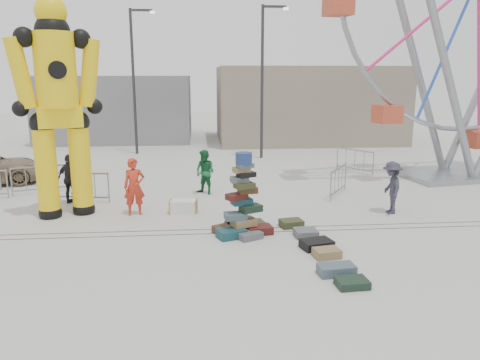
{
  "coord_description": "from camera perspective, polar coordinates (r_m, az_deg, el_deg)",
  "views": [
    {
      "loc": [
        -0.4,
        -12.2,
        4.47
      ],
      "look_at": [
        0.8,
        1.45,
        1.38
      ],
      "focal_mm": 35.0,
      "sensor_mm": 36.0,
      "label": 1
    }
  ],
  "objects": [
    {
      "name": "track_line_near",
      "position": [
        13.56,
        -3.09,
        -6.53
      ],
      "size": [
        40.0,
        0.04,
        0.01
      ],
      "primitive_type": "cube",
      "color": "#47443F",
      "rests_on": "ground"
    },
    {
      "name": "crash_test_dummy",
      "position": [
        15.67,
        -21.29,
        8.98
      ],
      "size": [
        2.74,
        1.43,
        6.98
      ],
      "rotation": [
        0.0,
        0.0,
        0.36
      ],
      "color": "black",
      "rests_on": "ground"
    },
    {
      "name": "lamp_post_left",
      "position": [
        27.42,
        -12.69,
        12.44
      ],
      "size": [
        1.41,
        0.25,
        8.0
      ],
      "color": "#2D2D30",
      "rests_on": "ground"
    },
    {
      "name": "row_case_1",
      "position": [
        13.42,
        8.02,
        -6.4
      ],
      "size": [
        0.65,
        0.6,
        0.21
      ],
      "primitive_type": "cube",
      "rotation": [
        0.0,
        0.0,
        0.04
      ],
      "color": "#5A5C61",
      "rests_on": "ground"
    },
    {
      "name": "barricade_wheel_back",
      "position": [
        22.49,
        13.81,
        2.3
      ],
      "size": [
        1.26,
        1.68,
        1.1
      ],
      "primitive_type": null,
      "rotation": [
        0.0,
        0.0,
        -0.94
      ],
      "color": "gray",
      "rests_on": "ground"
    },
    {
      "name": "barricade_dummy_b",
      "position": [
        19.47,
        -23.18,
        0.06
      ],
      "size": [
        1.9,
        0.81,
        1.1
      ],
      "primitive_type": null,
      "rotation": [
        0.0,
        0.0,
        0.37
      ],
      "color": "gray",
      "rests_on": "ground"
    },
    {
      "name": "barricade_dummy_c",
      "position": [
        17.64,
        -18.78,
        -0.81
      ],
      "size": [
        1.99,
        0.42,
        1.1
      ],
      "primitive_type": null,
      "rotation": [
        0.0,
        0.0,
        -0.16
      ],
      "color": "gray",
      "rests_on": "ground"
    },
    {
      "name": "pedestrian_green",
      "position": [
        17.83,
        -4.28,
        0.95
      ],
      "size": [
        1.04,
        1.01,
        1.69
      ],
      "primitive_type": "imported",
      "rotation": [
        0.0,
        0.0,
        -0.67
      ],
      "color": "#175D2E",
      "rests_on": "ground"
    },
    {
      "name": "pedestrian_red",
      "position": [
        15.49,
        -12.76,
        -0.8
      ],
      "size": [
        0.77,
        0.6,
        1.87
      ],
      "primitive_type": "imported",
      "rotation": [
        0.0,
        0.0,
        0.24
      ],
      "color": "red",
      "rests_on": "ground"
    },
    {
      "name": "barricade_wheel_front",
      "position": [
        17.99,
        11.91,
        -0.14
      ],
      "size": [
        1.16,
        1.74,
        1.1
      ],
      "primitive_type": null,
      "rotation": [
        0.0,
        0.0,
        1.01
      ],
      "color": "gray",
      "rests_on": "ground"
    },
    {
      "name": "pedestrian_grey",
      "position": [
        16.07,
        17.99,
        -0.88
      ],
      "size": [
        0.78,
        1.19,
        1.73
      ],
      "primitive_type": "imported",
      "rotation": [
        0.0,
        0.0,
        -1.7
      ],
      "color": "#292936",
      "rests_on": "ground"
    },
    {
      "name": "building_left",
      "position": [
        34.73,
        -14.47,
        8.57
      ],
      "size": [
        10.0,
        8.0,
        4.4
      ],
      "primitive_type": "cube",
      "color": "gray",
      "rests_on": "ground"
    },
    {
      "name": "row_case_2",
      "position": [
        12.58,
        9.33,
        -7.72
      ],
      "size": [
        0.93,
        0.76,
        0.23
      ],
      "primitive_type": "cube",
      "rotation": [
        0.0,
        0.0,
        0.27
      ],
      "color": "black",
      "rests_on": "ground"
    },
    {
      "name": "pedestrian_black",
      "position": [
        17.49,
        -19.95,
        0.12
      ],
      "size": [
        1.12,
        0.8,
        1.77
      ],
      "primitive_type": "imported",
      "rotation": [
        0.0,
        0.0,
        2.75
      ],
      "color": "black",
      "rests_on": "ground"
    },
    {
      "name": "lamp_post_right",
      "position": [
        25.44,
        2.93,
        12.72
      ],
      "size": [
        1.41,
        0.25,
        8.0
      ],
      "color": "#2D2D30",
      "rests_on": "ground"
    },
    {
      "name": "row_case_0",
      "position": [
        14.19,
        6.27,
        -5.26
      ],
      "size": [
        0.74,
        0.62,
        0.22
      ],
      "primitive_type": "cube",
      "rotation": [
        0.0,
        0.0,
        0.19
      ],
      "color": "#363D1E",
      "rests_on": "ground"
    },
    {
      "name": "steamer_trunk",
      "position": [
        15.61,
        -6.91,
        -3.22
      ],
      "size": [
        0.94,
        0.6,
        0.42
      ],
      "primitive_type": "cube",
      "rotation": [
        0.0,
        0.0,
        -0.1
      ],
      "color": "silver",
      "rests_on": "ground"
    },
    {
      "name": "ferris_wheel",
      "position": [
        23.02,
        26.8,
        18.62
      ],
      "size": [
        12.71,
        4.04,
        14.94
      ],
      "rotation": [
        0.0,
        0.0,
        0.18
      ],
      "color": "gray",
      "rests_on": "ground"
    },
    {
      "name": "track_line_far",
      "position": [
        13.94,
        -3.15,
        -5.99
      ],
      "size": [
        40.0,
        0.04,
        0.01
      ],
      "primitive_type": "cube",
      "color": "#47443F",
      "rests_on": "ground"
    },
    {
      "name": "building_right",
      "position": [
        33.09,
        8.0,
        9.18
      ],
      "size": [
        12.0,
        8.0,
        5.0
      ],
      "primitive_type": "cube",
      "color": "gray",
      "rests_on": "ground"
    },
    {
      "name": "row_case_4",
      "position": [
        11.09,
        11.69,
        -10.65
      ],
      "size": [
        0.87,
        0.53,
        0.24
      ],
      "primitive_type": "cube",
      "rotation": [
        0.0,
        0.0,
        0.08
      ],
      "color": "#485A67",
      "rests_on": "ground"
    },
    {
      "name": "suitcase_tower",
      "position": [
        13.35,
        0.33,
        -3.86
      ],
      "size": [
        1.78,
        1.54,
        2.37
      ],
      "rotation": [
        0.0,
        0.0,
        0.32
      ],
      "color": "#19444D",
      "rests_on": "ground"
    },
    {
      "name": "ground",
      "position": [
        12.99,
        -2.99,
        -7.42
      ],
      "size": [
        90.0,
        90.0,
        0.0
      ],
      "primitive_type": "plane",
      "color": "#9E9E99",
      "rests_on": "ground"
    },
    {
      "name": "row_case_3",
      "position": [
        12.04,
        10.54,
        -8.74
      ],
      "size": [
        0.71,
        0.58,
        0.22
      ],
      "primitive_type": "cube",
      "rotation": [
        0.0,
        0.0,
        0.16
      ],
      "color": "olive",
      "rests_on": "ground"
    },
    {
      "name": "row_case_5",
      "position": [
        10.59,
        13.51,
        -12.1
      ],
      "size": [
        0.71,
        0.55,
        0.18
      ],
      "primitive_type": "cube",
      "rotation": [
        0.0,
        0.0,
        0.07
      ],
      "color": "#192E20",
      "rests_on": "ground"
    }
  ]
}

